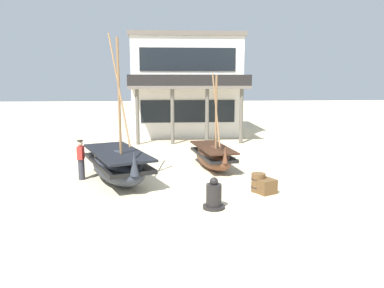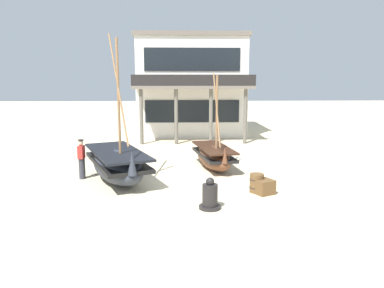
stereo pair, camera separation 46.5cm
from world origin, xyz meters
The scene contains 8 objects.
ground_plane centered at (0.00, 0.00, 0.00)m, with size 120.00×120.00×0.00m, color beige.
fishing_boat_near_left centered at (1.08, 2.31, 0.58)m, with size 1.92×3.92×4.42m.
fishing_boat_centre_large centered at (-3.12, 0.29, 0.70)m, with size 3.46×5.02×6.00m.
fisherman_by_hull centered at (-4.66, 0.64, 0.83)m, with size 0.26×0.38×1.68m.
capstan_winch centered at (0.42, -3.22, 0.41)m, with size 0.72×0.72×1.04m.
wooden_barrel centered at (2.31, -1.53, 0.35)m, with size 0.56×0.56×0.70m.
cargo_crate centered at (2.53, -1.73, 0.27)m, with size 0.64×0.64×0.53m, color brown.
harbor_building_main centered at (0.42, 14.53, 3.73)m, with size 8.20×9.37×7.45m.
Camera 1 is at (-1.08, -14.53, 4.11)m, focal length 34.22 mm.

